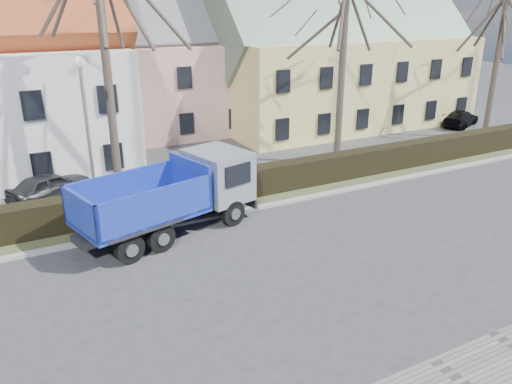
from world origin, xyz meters
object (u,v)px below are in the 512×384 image
streetlight (89,140)px  cart_frame (91,236)px  dump_truck (162,199)px  parked_car_a (51,186)px  parked_car_b (461,118)px

streetlight → cart_frame: size_ratio=9.42×
dump_truck → cart_frame: dump_truck is taller
parked_car_a → parked_car_b: size_ratio=0.97×
parked_car_b → cart_frame: bearing=81.5°
dump_truck → parked_car_b: (24.40, 7.42, -0.89)m
streetlight → parked_car_b: size_ratio=1.68×
streetlight → cart_frame: 3.96m
dump_truck → parked_car_a: (-3.36, 5.86, -0.81)m
dump_truck → parked_car_b: size_ratio=1.86×
dump_truck → streetlight: size_ratio=1.11×
streetlight → parked_car_a: size_ratio=1.74×
dump_truck → parked_car_b: bearing=2.2°
cart_frame → parked_car_a: (-0.72, 5.42, 0.32)m
parked_car_a → parked_car_b: (27.75, 1.56, -0.08)m
cart_frame → streetlight: bearing=74.1°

